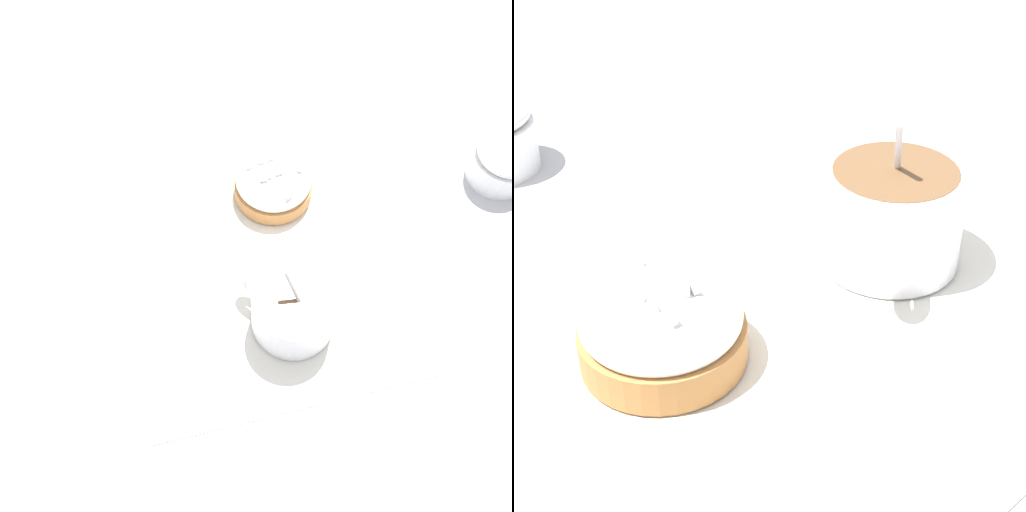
# 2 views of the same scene
# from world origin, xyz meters

# --- Properties ---
(ground_plane) EXTENTS (3.00, 3.00, 0.00)m
(ground_plane) POSITION_xyz_m (0.00, 0.00, 0.00)
(ground_plane) COLOR #B2B2B7
(paper_napkin) EXTENTS (0.35, 0.34, 0.00)m
(paper_napkin) POSITION_xyz_m (0.00, 0.00, 0.00)
(paper_napkin) COLOR white
(paper_napkin) RESTS_ON ground_plane
(coffee_cup) EXTENTS (0.09, 0.09, 0.10)m
(coffee_cup) POSITION_xyz_m (-0.08, -0.01, 0.04)
(coffee_cup) COLOR white
(coffee_cup) RESTS_ON paper_napkin
(frosted_pastry) EXTENTS (0.09, 0.09, 0.05)m
(frosted_pastry) POSITION_xyz_m (0.08, -0.01, 0.02)
(frosted_pastry) COLOR #B2753D
(frosted_pastry) RESTS_ON paper_napkin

